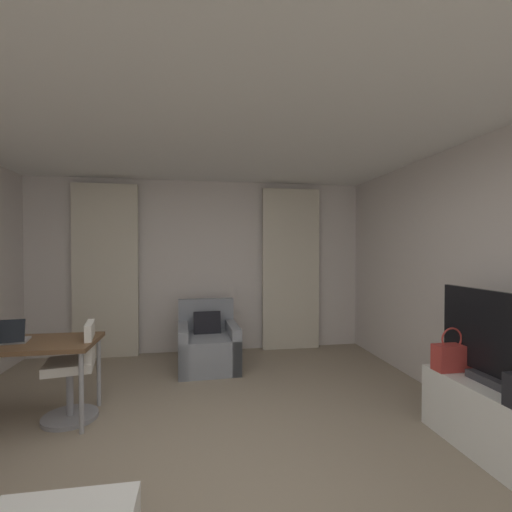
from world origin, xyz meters
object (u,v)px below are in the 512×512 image
(desk, at_px, (9,349))
(handbag_primary, at_px, (452,356))
(tv_flatscreen, at_px, (494,340))
(armchair, at_px, (208,345))
(tv_console, at_px, (498,420))
(desk_chair, at_px, (75,376))
(laptop, at_px, (6,338))

(desk, relative_size, handbag_primary, 3.97)
(tv_flatscreen, xyz_separation_m, handbag_primary, (-0.11, 0.32, -0.22))
(armchair, bearing_deg, handbag_primary, -45.05)
(tv_console, distance_m, handbag_primary, 0.54)
(tv_console, relative_size, tv_flatscreen, 1.04)
(armchair, distance_m, tv_console, 3.18)
(desk, xyz_separation_m, desk_chair, (0.53, 0.02, -0.28))
(armchair, xyz_separation_m, laptop, (-1.80, -1.28, 0.49))
(desk_chair, bearing_deg, tv_flatscreen, -18.01)
(tv_console, bearing_deg, tv_flatscreen, 90.00)
(armchair, xyz_separation_m, tv_flatscreen, (2.12, -2.33, 0.58))
(handbag_primary, bearing_deg, desk_chair, 166.67)
(armchair, height_order, tv_console, armchair)
(laptop, bearing_deg, tv_flatscreen, -15.09)
(desk, distance_m, handbag_primary, 3.87)
(tv_console, bearing_deg, desk_chair, 161.36)
(laptop, bearing_deg, desk_chair, 4.12)
(laptop, bearing_deg, tv_console, -15.65)
(desk_chair, height_order, handbag_primary, handbag_primary)
(tv_console, xyz_separation_m, tv_flatscreen, (0.00, 0.04, 0.60))
(armchair, relative_size, tv_console, 0.82)
(tv_console, bearing_deg, armchair, 131.71)
(armchair, bearing_deg, desk, -144.77)
(desk, xyz_separation_m, handbag_primary, (3.79, -0.75, -0.03))
(desk, bearing_deg, handbag_primary, -11.19)
(laptop, bearing_deg, desk, 56.73)
(desk_chair, xyz_separation_m, handbag_primary, (3.26, -0.77, 0.25))
(laptop, distance_m, handbag_primary, 3.88)
(desk_chair, bearing_deg, handbag_primary, -13.33)
(desk_chair, xyz_separation_m, tv_flatscreen, (3.37, -1.09, 0.47))
(armchair, relative_size, laptop, 2.53)
(armchair, height_order, handbag_primary, handbag_primary)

